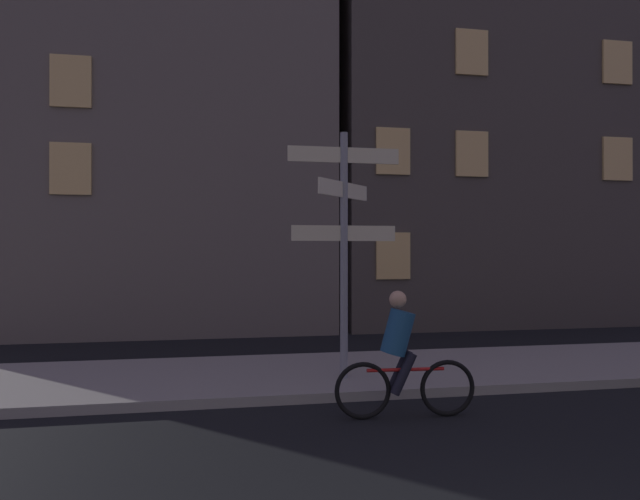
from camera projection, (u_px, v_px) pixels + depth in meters
The scene contains 5 objects.
sidewalk_kerb at pixel (335, 373), 8.49m from camera, with size 40.00×2.80×0.14m, color gray.
signpost at pixel (344, 231), 7.90m from camera, with size 1.76×0.98×3.82m.
cyclist at pixel (402, 359), 6.43m from camera, with size 1.82×0.34×1.61m.
building_left_block at pixel (152, 71), 15.33m from camera, with size 10.12×6.90×15.12m.
building_right_block at pixel (487, 69), 16.99m from camera, with size 10.81×6.54×16.43m.
Camera 1 is at (-1.67, -1.60, 2.10)m, focal length 28.55 mm.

